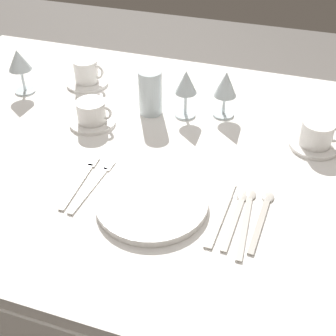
{
  "coord_description": "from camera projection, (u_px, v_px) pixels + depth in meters",
  "views": [
    {
      "loc": [
        0.3,
        -0.92,
        1.45
      ],
      "look_at": [
        0.04,
        -0.1,
        0.76
      ],
      "focal_mm": 46.96,
      "sensor_mm": 36.0,
      "label": 1
    }
  ],
  "objects": [
    {
      "name": "fork_outer",
      "position": [
        94.0,
        183.0,
        1.08
      ],
      "size": [
        0.03,
        0.21,
        0.0
      ],
      "color": "beige",
      "rests_on": "dining_table"
    },
    {
      "name": "saucer_far",
      "position": [
        314.0,
        145.0,
        1.2
      ],
      "size": [
        0.14,
        0.14,
        0.01
      ],
      "primitive_type": "cylinder",
      "color": "white",
      "rests_on": "dining_table"
    },
    {
      "name": "coffee_cup_far",
      "position": [
        317.0,
        133.0,
        1.18
      ],
      "size": [
        0.11,
        0.09,
        0.07
      ],
      "color": "white",
      "rests_on": "saucer_far"
    },
    {
      "name": "wine_glass_right",
      "position": [
        226.0,
        86.0,
        1.28
      ],
      "size": [
        0.07,
        0.07,
        0.14
      ],
      "color": "silver",
      "rests_on": "dining_table"
    },
    {
      "name": "coffee_cup_right",
      "position": [
        92.0,
        111.0,
        1.27
      ],
      "size": [
        0.11,
        0.09,
        0.06
      ],
      "color": "white",
      "rests_on": "saucer_right"
    },
    {
      "name": "dinner_plate",
      "position": [
        152.0,
        202.0,
        1.02
      ],
      "size": [
        0.26,
        0.26,
        0.02
      ],
      "primitive_type": "cylinder",
      "color": "white",
      "rests_on": "dining_table"
    },
    {
      "name": "fork_inner",
      "position": [
        82.0,
        179.0,
        1.09
      ],
      "size": [
        0.03,
        0.21,
        0.0
      ],
      "color": "beige",
      "rests_on": "dining_table"
    },
    {
      "name": "saucer_right",
      "position": [
        93.0,
        122.0,
        1.29
      ],
      "size": [
        0.14,
        0.14,
        0.01
      ],
      "primitive_type": "cylinder",
      "color": "white",
      "rests_on": "dining_table"
    },
    {
      "name": "coffee_cup_left",
      "position": [
        86.0,
        71.0,
        1.46
      ],
      "size": [
        0.1,
        0.08,
        0.07
      ],
      "color": "white",
      "rests_on": "saucer_left"
    },
    {
      "name": "spoon_tea",
      "position": [
        263.0,
        213.0,
        1.0
      ],
      "size": [
        0.03,
        0.21,
        0.01
      ],
      "color": "beige",
      "rests_on": "dining_table"
    },
    {
      "name": "dinner_knife",
      "position": [
        221.0,
        215.0,
        0.99
      ],
      "size": [
        0.03,
        0.22,
        0.0
      ],
      "color": "beige",
      "rests_on": "dining_table"
    },
    {
      "name": "dining_table",
      "position": [
        166.0,
        172.0,
        1.25
      ],
      "size": [
        1.8,
        1.11,
        0.74
      ],
      "color": "white",
      "rests_on": "ground"
    },
    {
      "name": "saucer_left",
      "position": [
        87.0,
        83.0,
        1.49
      ],
      "size": [
        0.14,
        0.14,
        0.01
      ],
      "primitive_type": "cylinder",
      "color": "white",
      "rests_on": "dining_table"
    },
    {
      "name": "spoon_dessert",
      "position": [
        247.0,
        214.0,
        1.0
      ],
      "size": [
        0.03,
        0.23,
        0.01
      ],
      "color": "beige",
      "rests_on": "dining_table"
    },
    {
      "name": "drink_tumbler",
      "position": [
        150.0,
        95.0,
        1.31
      ],
      "size": [
        0.07,
        0.07,
        0.14
      ],
      "color": "silver",
      "rests_on": "dining_table"
    },
    {
      "name": "wine_glass_left",
      "position": [
        186.0,
        85.0,
        1.27
      ],
      "size": [
        0.07,
        0.07,
        0.15
      ],
      "color": "silver",
      "rests_on": "dining_table"
    },
    {
      "name": "spoon_soup",
      "position": [
        237.0,
        211.0,
        1.0
      ],
      "size": [
        0.03,
        0.21,
        0.01
      ],
      "color": "beige",
      "rests_on": "dining_table"
    },
    {
      "name": "wine_glass_centre",
      "position": [
        19.0,
        62.0,
        1.38
      ],
      "size": [
        0.07,
        0.07,
        0.14
      ],
      "color": "silver",
      "rests_on": "dining_table"
    },
    {
      "name": "ground_plane",
      "position": [
        167.0,
        307.0,
        1.66
      ],
      "size": [
        6.0,
        6.0,
        0.0
      ],
      "primitive_type": "plane",
      "color": "slate"
    }
  ]
}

